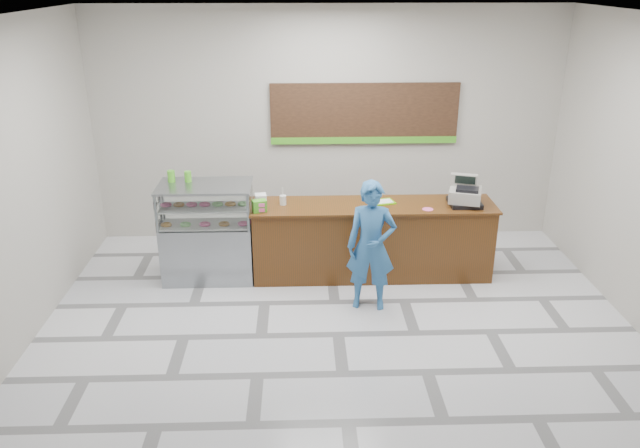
{
  "coord_description": "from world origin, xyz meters",
  "views": [
    {
      "loc": [
        -0.42,
        -6.21,
        3.91
      ],
      "look_at": [
        -0.18,
        0.9,
        1.02
      ],
      "focal_mm": 35.0,
      "sensor_mm": 36.0,
      "label": 1
    }
  ],
  "objects_px": {
    "serving_tray": "(382,202)",
    "customer": "(371,246)",
    "cash_register": "(465,194)",
    "sales_counter": "(372,240)",
    "display_case": "(208,231)"
  },
  "relations": [
    {
      "from": "serving_tray",
      "to": "customer",
      "type": "bearing_deg",
      "value": -119.13
    },
    {
      "from": "cash_register",
      "to": "customer",
      "type": "bearing_deg",
      "value": -130.23
    },
    {
      "from": "sales_counter",
      "to": "display_case",
      "type": "relative_size",
      "value": 2.45
    },
    {
      "from": "sales_counter",
      "to": "customer",
      "type": "distance_m",
      "value": 0.94
    },
    {
      "from": "cash_register",
      "to": "serving_tray",
      "type": "height_order",
      "value": "cash_register"
    },
    {
      "from": "serving_tray",
      "to": "cash_register",
      "type": "bearing_deg",
      "value": -20.35
    },
    {
      "from": "sales_counter",
      "to": "customer",
      "type": "bearing_deg",
      "value": -97.64
    },
    {
      "from": "sales_counter",
      "to": "cash_register",
      "type": "bearing_deg",
      "value": -2.03
    },
    {
      "from": "sales_counter",
      "to": "serving_tray",
      "type": "bearing_deg",
      "value": 27.75
    },
    {
      "from": "customer",
      "to": "display_case",
      "type": "bearing_deg",
      "value": 166.04
    },
    {
      "from": "display_case",
      "to": "serving_tray",
      "type": "relative_size",
      "value": 3.63
    },
    {
      "from": "sales_counter",
      "to": "display_case",
      "type": "xyz_separation_m",
      "value": [
        -2.22,
        -0.0,
        0.16
      ]
    },
    {
      "from": "cash_register",
      "to": "customer",
      "type": "distance_m",
      "value": 1.61
    },
    {
      "from": "serving_tray",
      "to": "customer",
      "type": "height_order",
      "value": "customer"
    },
    {
      "from": "display_case",
      "to": "customer",
      "type": "bearing_deg",
      "value": -22.71
    }
  ]
}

